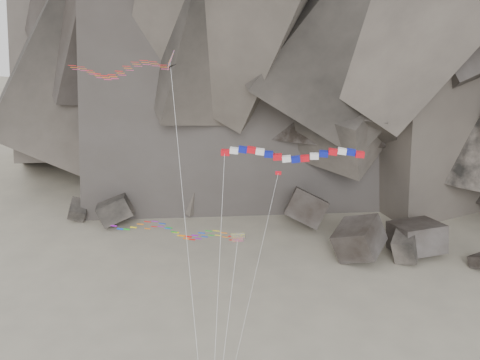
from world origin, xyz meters
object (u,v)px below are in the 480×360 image
(parafoil_kite, at_px, (170,229))
(pennant_kite, at_px, (260,252))
(banner_kite, at_px, (291,155))
(delta_kite, at_px, (114,69))

(parafoil_kite, distance_m, pennant_kite, 12.48)
(banner_kite, relative_size, parafoil_kite, 1.39)
(delta_kite, distance_m, parafoil_kite, 16.51)
(delta_kite, relative_size, parafoil_kite, 1.97)
(delta_kite, height_order, banner_kite, delta_kite)
(delta_kite, relative_size, pennant_kite, 1.45)
(banner_kite, distance_m, pennant_kite, 10.63)
(delta_kite, distance_m, banner_kite, 17.81)
(parafoil_kite, relative_size, pennant_kite, 0.74)
(banner_kite, xyz_separation_m, parafoil_kite, (-11.36, -2.94, -7.91))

